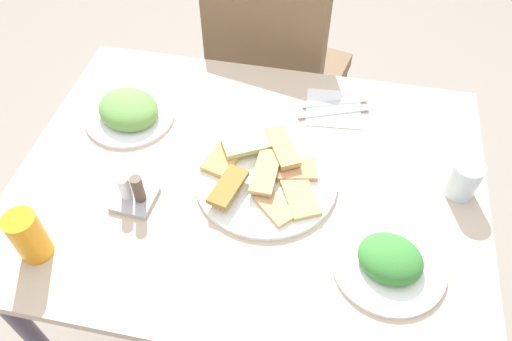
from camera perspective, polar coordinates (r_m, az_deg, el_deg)
ground_plane at (r=1.78m, az=-0.54°, el=-15.32°), size 6.00×6.00×0.00m
dining_table at (r=1.23m, az=-0.75°, el=-3.13°), size 1.11×0.84×0.70m
dining_chair at (r=1.77m, az=2.11°, el=11.50°), size 0.50×0.50×0.90m
pide_platter at (r=1.16m, az=1.05°, el=-0.48°), size 0.34×0.34×0.05m
salad_plate_greens at (r=1.34m, az=-14.49°, el=6.70°), size 0.23×0.23×0.07m
salad_plate_rice at (r=1.06m, az=15.17°, el=-10.00°), size 0.24×0.24×0.06m
soda_can at (r=1.11m, az=-24.78°, el=-6.90°), size 0.08×0.08×0.12m
drinking_glass at (r=1.21m, az=22.87°, el=-0.94°), size 0.07×0.07×0.09m
paper_napkin at (r=1.35m, az=8.95°, el=7.12°), size 0.16×0.16×0.00m
fork at (r=1.34m, az=8.89°, el=6.73°), size 0.19×0.09×0.00m
spoon at (r=1.36m, az=9.04°, el=7.74°), size 0.17×0.07×0.00m
condiment_caddy at (r=1.15m, az=-13.99°, el=-2.63°), size 0.10×0.10×0.08m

